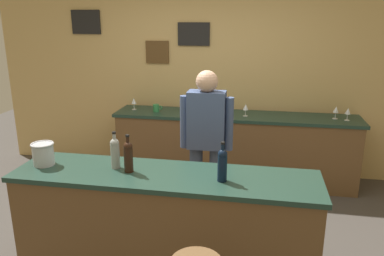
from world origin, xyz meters
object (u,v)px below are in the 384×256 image
wine_bottle_a (115,152)px  ice_bucket (43,153)px  bartender (206,140)px  wine_bottle_c (222,164)px  wine_glass_a (134,101)px  wine_glass_e (348,112)px  wine_glass_c (246,107)px  wine_bottle_b (128,156)px  wine_glass_b (183,102)px  coffee_mug (156,108)px  wine_glass_d (336,110)px

wine_bottle_a → ice_bucket: 0.61m
bartender → wine_bottle_c: size_ratio=5.29×
wine_bottle_a → wine_glass_a: wine_bottle_a is taller
wine_bottle_a → ice_bucket: size_ratio=1.63×
wine_glass_a → wine_glass_e: size_ratio=1.00×
wine_bottle_a → wine_glass_c: size_ratio=1.97×
wine_bottle_b → wine_glass_b: (-0.02, 2.15, -0.05)m
wine_glass_b → wine_glass_a: bearing=-174.1°
wine_bottle_c → wine_glass_a: bearing=123.6°
wine_bottle_c → wine_glass_a: size_ratio=1.97×
wine_bottle_c → coffee_mug: wine_bottle_c is taller
ice_bucket → wine_glass_d: 3.34m
ice_bucket → coffee_mug: size_ratio=1.50×
wine_glass_a → wine_glass_c: (1.48, -0.08, 0.00)m
wine_glass_d → wine_bottle_a: bearing=-135.2°
wine_glass_e → coffee_mug: (-2.37, 0.02, -0.06)m
wine_bottle_c → wine_glass_c: 2.05m
wine_glass_a → wine_glass_d: (2.56, -0.01, 0.00)m
bartender → wine_glass_d: bartender is taller
ice_bucket → coffee_mug: bearing=78.9°
wine_bottle_b → coffee_mug: wine_bottle_b is taller
wine_bottle_a → coffee_mug: wine_bottle_a is taller
wine_glass_b → wine_glass_e: size_ratio=1.00×
wine_glass_c → coffee_mug: 1.16m
wine_bottle_c → coffee_mug: size_ratio=2.45×
wine_glass_e → wine_bottle_c: bearing=-121.9°
wine_bottle_a → wine_glass_d: bearing=44.8°
bartender → wine_bottle_a: bartender is taller
bartender → wine_glass_c: bearing=74.2°
wine_glass_d → wine_glass_e: 0.14m
wine_bottle_a → wine_glass_b: bearing=86.8°
wine_bottle_b → wine_glass_e: 2.86m
wine_bottle_b → coffee_mug: size_ratio=2.45×
wine_glass_c → wine_glass_a: bearing=176.9°
wine_glass_a → coffee_mug: (0.32, -0.05, -0.06)m
wine_bottle_c → wine_glass_d: wine_bottle_c is taller
wine_glass_b → coffee_mug: size_ratio=1.24×
wine_glass_d → wine_bottle_c: bearing=-118.7°
wine_bottle_a → ice_bucket: bearing=-175.9°
wine_bottle_a → wine_bottle_c: bearing=-6.4°
wine_bottle_b → wine_glass_a: wine_bottle_b is taller
wine_bottle_b → coffee_mug: (-0.34, 2.03, -0.11)m
wine_glass_a → coffee_mug: size_ratio=1.24×
wine_bottle_a → wine_glass_e: (2.16, 1.96, -0.05)m
bartender → wine_glass_a: 1.69m
wine_glass_a → wine_glass_c: 1.49m
bartender → wine_glass_e: bearing=37.1°
wine_glass_e → wine_glass_d: bearing=157.0°
wine_bottle_b → ice_bucket: size_ratio=1.63×
wine_bottle_c → wine_glass_b: 2.32m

